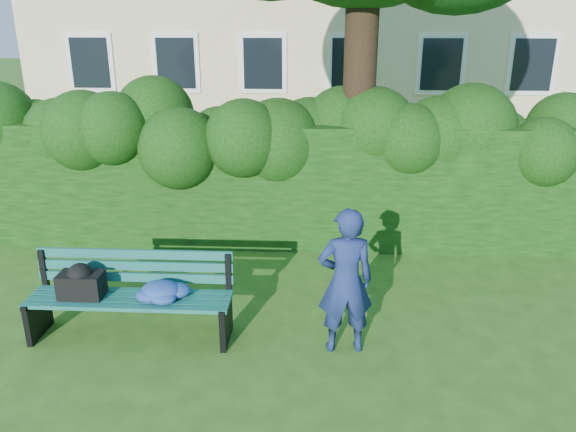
{
  "coord_description": "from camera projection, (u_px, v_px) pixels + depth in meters",
  "views": [
    {
      "loc": [
        0.35,
        -5.76,
        3.22
      ],
      "look_at": [
        0.0,
        0.6,
        0.95
      ],
      "focal_mm": 35.0,
      "sensor_mm": 36.0,
      "label": 1
    }
  ],
  "objects": [
    {
      "name": "park_bench",
      "position": [
        128.0,
        292.0,
        5.84
      ],
      "size": [
        2.11,
        0.56,
        0.89
      ],
      "rotation": [
        0.0,
        0.0,
        0.0
      ],
      "color": "#0F4E41",
      "rests_on": "ground"
    },
    {
      "name": "man_reading",
      "position": [
        345.0,
        281.0,
        5.51
      ],
      "size": [
        0.6,
        0.43,
        1.53
      ],
      "primitive_type": "imported",
      "rotation": [
        0.0,
        0.0,
        3.27
      ],
      "color": "navy",
      "rests_on": "ground"
    },
    {
      "name": "hedge",
      "position": [
        294.0,
        183.0,
        8.28
      ],
      "size": [
        10.0,
        1.0,
        1.8
      ],
      "color": "black",
      "rests_on": "ground"
    },
    {
      "name": "ground",
      "position": [
        285.0,
        310.0,
        6.51
      ],
      "size": [
        80.0,
        80.0,
        0.0
      ],
      "primitive_type": "plane",
      "color": "#30571B",
      "rests_on": "ground"
    }
  ]
}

